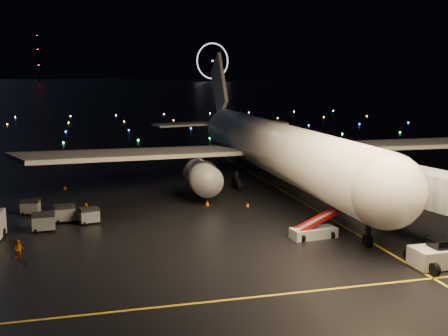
{
  "coord_description": "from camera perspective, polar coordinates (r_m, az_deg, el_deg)",
  "views": [
    {
      "loc": [
        -12.8,
        -44.11,
        15.1
      ],
      "look_at": [
        1.81,
        12.0,
        5.0
      ],
      "focal_mm": 45.0,
      "sensor_mm": 36.0,
      "label": 1
    }
  ],
  "objects": [
    {
      "name": "baggage_cart_3",
      "position": [
        56.25,
        -17.86,
        -5.24
      ],
      "size": [
        2.14,
        1.54,
        1.77
      ],
      "primitive_type": "cube",
      "rotation": [
        0.0,
        0.0,
        0.04
      ],
      "color": "gray",
      "rests_on": "ground"
    },
    {
      "name": "pushback_tug",
      "position": [
        47.27,
        21.21,
        -8.03
      ],
      "size": [
        4.69,
        2.52,
        2.21
      ],
      "primitive_type": "cube",
      "rotation": [
        0.0,
        0.0,
        0.02
      ],
      "color": "silver",
      "rests_on": "ground"
    },
    {
      "name": "belt_loader",
      "position": [
        51.93,
        9.11,
        -5.43
      ],
      "size": [
        6.3,
        2.25,
        2.99
      ],
      "primitive_type": null,
      "rotation": [
        0.0,
        0.0,
        0.09
      ],
      "color": "silver",
      "rests_on": "ground"
    },
    {
      "name": "lane_cross",
      "position": [
        38.1,
        -1.61,
        -13.45
      ],
      "size": [
        60.0,
        0.25,
        0.02
      ],
      "primitive_type": "cube",
      "color": "yellow",
      "rests_on": "ground"
    },
    {
      "name": "radio_mast",
      "position": [
        785.71,
        -18.36,
        10.62
      ],
      "size": [
        1.8,
        1.8,
        64.0
      ],
      "primitive_type": "cylinder",
      "color": "black",
      "rests_on": "ground"
    },
    {
      "name": "safety_cone_3",
      "position": [
        74.89,
        -15.86,
        -1.92
      ],
      "size": [
        0.65,
        0.65,
        0.56
      ],
      "primitive_type": "cone",
      "rotation": [
        0.0,
        0.0,
        -0.42
      ],
      "color": "#F9520D",
      "rests_on": "ground"
    },
    {
      "name": "baggage_cart_2",
      "position": [
        59.02,
        -15.85,
        -4.46
      ],
      "size": [
        2.15,
        1.6,
        1.73
      ],
      "primitive_type": "cube",
      "rotation": [
        0.0,
        0.0,
        0.09
      ],
      "color": "gray",
      "rests_on": "ground"
    },
    {
      "name": "lane_centre",
      "position": [
        65.85,
        7.97,
        -3.46
      ],
      "size": [
        0.25,
        80.0,
        0.02
      ],
      "primitive_type": "cube",
      "color": "yellow",
      "rests_on": "ground"
    },
    {
      "name": "crew_c",
      "position": [
        58.44,
        -13.8,
        -4.41
      ],
      "size": [
        0.67,
        1.2,
        1.93
      ],
      "primitive_type": "imported",
      "rotation": [
        0.0,
        0.0,
        -1.38
      ],
      "color": "orange",
      "rests_on": "ground"
    },
    {
      "name": "baggage_cart_0",
      "position": [
        57.81,
        -13.53,
        -4.73
      ],
      "size": [
        2.11,
        1.69,
        1.58
      ],
      "primitive_type": "cube",
      "rotation": [
        0.0,
        0.0,
        0.23
      ],
      "color": "gray",
      "rests_on": "ground"
    },
    {
      "name": "baggage_cart_1",
      "position": [
        63.16,
        -19.07,
        -3.77
      ],
      "size": [
        2.06,
        1.62,
        1.57
      ],
      "primitive_type": "cube",
      "rotation": [
        0.0,
        0.0,
        -0.19
      ],
      "color": "gray",
      "rests_on": "ground"
    },
    {
      "name": "ground",
      "position": [
        344.68,
        -12.55,
        7.13
      ],
      "size": [
        2000.0,
        2000.0,
        0.0
      ],
      "primitive_type": "plane",
      "color": "black",
      "rests_on": "ground"
    },
    {
      "name": "ferris_wheel",
      "position": [
        785.75,
        -1.16,
        10.67
      ],
      "size": [
        49.33,
        16.8,
        52.0
      ],
      "primitive_type": null,
      "rotation": [
        0.0,
        0.0,
        0.26
      ],
      "color": "black",
      "rests_on": "ground"
    },
    {
      "name": "crew_b",
      "position": [
        48.8,
        -20.13,
        -7.77
      ],
      "size": [
        0.79,
        0.62,
        1.62
      ],
      "primitive_type": "imported",
      "rotation": [
        0.0,
        0.0,
        0.01
      ],
      "color": "orange",
      "rests_on": "ground"
    },
    {
      "name": "safety_cone_0",
      "position": [
        63.24,
        2.44,
        -3.72
      ],
      "size": [
        0.45,
        0.45,
        0.47
      ],
      "primitive_type": "cone",
      "rotation": [
        0.0,
        0.0,
        -0.11
      ],
      "color": "#F9520D",
      "rests_on": "ground"
    },
    {
      "name": "taxiway_lights",
      "position": [
        151.39,
        -9.7,
        4.08
      ],
      "size": [
        164.0,
        92.0,
        0.36
      ],
      "primitive_type": null,
      "color": "black",
      "rests_on": "ground"
    },
    {
      "name": "safety_cone_1",
      "position": [
        71.05,
        -3.25,
        -2.2
      ],
      "size": [
        0.58,
        0.58,
        0.5
      ],
      "primitive_type": "cone",
      "rotation": [
        0.0,
        0.0,
        0.4
      ],
      "color": "#F9520D",
      "rests_on": "ground"
    },
    {
      "name": "airliner",
      "position": [
        74.02,
        4.31,
        5.16
      ],
      "size": [
        63.93,
        60.74,
        18.08
      ],
      "primitive_type": null,
      "rotation": [
        0.0,
        0.0,
        -0.0
      ],
      "color": "silver",
      "rests_on": "ground"
    },
    {
      "name": "safety_cone_2",
      "position": [
        63.94,
        -1.7,
        -3.53
      ],
      "size": [
        0.63,
        0.63,
        0.54
      ],
      "primitive_type": "cone",
      "rotation": [
        0.0,
        0.0,
        0.42
      ],
      "color": "#F9520D",
      "rests_on": "ground"
    }
  ]
}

